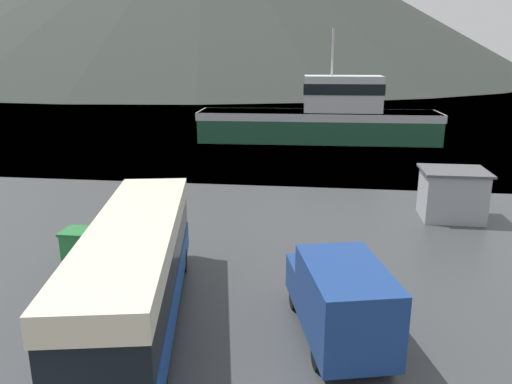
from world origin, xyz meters
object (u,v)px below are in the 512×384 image
object	(u,v)px
tour_bus	(136,268)
fishing_boat	(323,117)
dock_kiosk	(452,194)
storage_bin	(80,243)
delivery_van	(340,298)

from	to	relation	value
tour_bus	fishing_boat	world-z (taller)	fishing_boat
dock_kiosk	storage_bin	bearing A→B (deg)	-156.71
tour_bus	delivery_van	xyz separation A→B (m)	(6.19, -0.07, -0.55)
delivery_van	dock_kiosk	world-z (taller)	dock_kiosk
storage_bin	delivery_van	bearing A→B (deg)	-25.23
delivery_van	storage_bin	bearing A→B (deg)	140.80
delivery_van	fishing_boat	distance (m)	34.57
delivery_van	fishing_boat	xyz separation A→B (m)	(-0.51, 34.56, 0.96)
fishing_boat	storage_bin	bearing A→B (deg)	159.42
tour_bus	dock_kiosk	bearing A→B (deg)	33.23
tour_bus	storage_bin	bearing A→B (deg)	120.36
delivery_van	dock_kiosk	distance (m)	13.52
delivery_van	dock_kiosk	bearing A→B (deg)	49.45
fishing_boat	dock_kiosk	size ratio (longest dim) A/B	7.05
delivery_van	dock_kiosk	size ratio (longest dim) A/B	1.77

